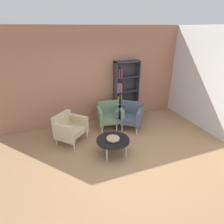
# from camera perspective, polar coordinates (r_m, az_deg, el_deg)

# --- Properties ---
(ground_plane) EXTENTS (8.32, 8.32, 0.00)m
(ground_plane) POSITION_cam_1_polar(r_m,az_deg,el_deg) (4.45, 4.92, -15.38)
(ground_plane) COLOR #9E7751
(brick_back_panel) EXTENTS (6.40, 0.12, 2.90)m
(brick_back_panel) POSITION_cam_1_polar(r_m,az_deg,el_deg) (5.89, -4.99, 10.71)
(brick_back_panel) COLOR #A87056
(brick_back_panel) RESTS_ON ground_plane
(plaster_right_partition) EXTENTS (0.12, 5.20, 2.90)m
(plaster_right_partition) POSITION_cam_1_polar(r_m,az_deg,el_deg) (5.89, 29.02, 7.74)
(plaster_right_partition) COLOR silver
(plaster_right_partition) RESTS_ON ground_plane
(bookshelf_tall) EXTENTS (0.80, 0.30, 1.90)m
(bookshelf_tall) POSITION_cam_1_polar(r_m,az_deg,el_deg) (6.13, 3.59, 6.06)
(bookshelf_tall) COLOR #333338
(bookshelf_tall) RESTS_ON ground_plane
(coffee_table_low) EXTENTS (0.80, 0.80, 0.40)m
(coffee_table_low) POSITION_cam_1_polar(r_m,az_deg,el_deg) (4.51, 0.31, -8.73)
(coffee_table_low) COLOR black
(coffee_table_low) RESTS_ON ground_plane
(decorative_bowl) EXTENTS (0.32, 0.32, 0.05)m
(decorative_bowl) POSITION_cam_1_polar(r_m,az_deg,el_deg) (4.48, 0.31, -8.04)
(decorative_bowl) COLOR tan
(decorative_bowl) RESTS_ON coffee_table_low
(armchair_by_bookshelf) EXTENTS (0.95, 0.95, 0.78)m
(armchair_by_bookshelf) POSITION_cam_1_polar(r_m,az_deg,el_deg) (5.09, -12.89, -4.68)
(armchair_by_bookshelf) COLOR #C6B289
(armchair_by_bookshelf) RESTS_ON ground_plane
(armchair_near_window) EXTENTS (0.81, 0.75, 0.78)m
(armchair_near_window) POSITION_cam_1_polar(r_m,az_deg,el_deg) (5.67, -0.68, -0.87)
(armchair_near_window) COLOR slate
(armchair_near_window) RESTS_ON ground_plane
(armchair_corner_red) EXTENTS (0.95, 0.94, 0.78)m
(armchair_corner_red) POSITION_cam_1_polar(r_m,az_deg,el_deg) (5.67, 5.38, -1.00)
(armchair_corner_red) COLOR #4C566B
(armchair_corner_red) RESTS_ON ground_plane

